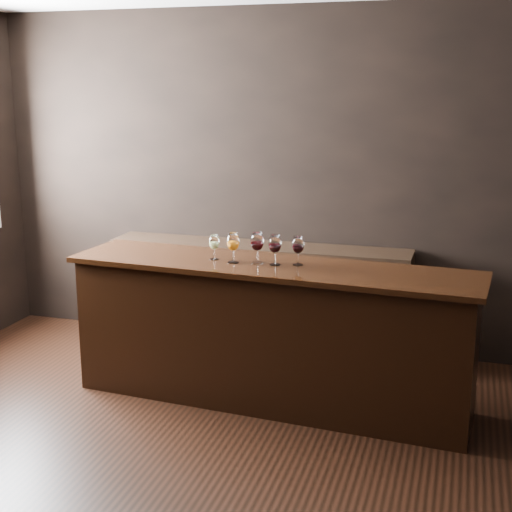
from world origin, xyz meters
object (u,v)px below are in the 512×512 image
(glass_white, at_px, (214,243))
(glass_red_c, at_px, (298,246))
(glass_amber, at_px, (233,242))
(glass_red_b, at_px, (275,245))
(back_bar_shelf, at_px, (258,297))
(glass_red_a, at_px, (257,242))
(bar_counter, at_px, (271,336))

(glass_white, distance_m, glass_red_c, 0.59)
(glass_white, xyz_separation_m, glass_amber, (0.16, -0.05, 0.02))
(glass_white, relative_size, glass_red_b, 0.85)
(back_bar_shelf, bearing_deg, glass_amber, -83.27)
(glass_white, relative_size, glass_amber, 0.84)
(glass_red_c, bearing_deg, glass_red_b, -163.12)
(back_bar_shelf, height_order, glass_amber, glass_amber)
(glass_red_a, relative_size, glass_red_b, 1.03)
(glass_red_b, relative_size, glass_red_c, 1.05)
(bar_counter, xyz_separation_m, glass_amber, (-0.26, -0.03, 0.66))
(glass_amber, bearing_deg, glass_red_b, 3.62)
(glass_red_a, height_order, glass_red_b, glass_red_a)
(bar_counter, height_order, glass_red_a, glass_red_a)
(back_bar_shelf, relative_size, glass_red_b, 12.06)
(bar_counter, relative_size, glass_amber, 13.13)
(glass_red_a, distance_m, glass_red_c, 0.28)
(glass_white, bearing_deg, back_bar_shelf, 87.71)
(bar_counter, bearing_deg, glass_red_b, -11.78)
(bar_counter, bearing_deg, glass_red_a, -179.33)
(back_bar_shelf, distance_m, glass_white, 1.15)
(glass_white, relative_size, glass_red_a, 0.82)
(back_bar_shelf, bearing_deg, bar_counter, -68.59)
(bar_counter, bearing_deg, glass_white, -178.83)
(glass_amber, distance_m, glass_red_a, 0.16)
(back_bar_shelf, height_order, glass_red_c, glass_red_c)
(glass_red_b, height_order, glass_red_c, glass_red_b)
(bar_counter, height_order, glass_white, glass_white)
(glass_white, bearing_deg, bar_counter, -3.10)
(glass_amber, height_order, glass_red_b, same)
(bar_counter, height_order, glass_amber, glass_amber)
(bar_counter, distance_m, glass_red_c, 0.67)
(back_bar_shelf, bearing_deg, glass_red_c, -59.13)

